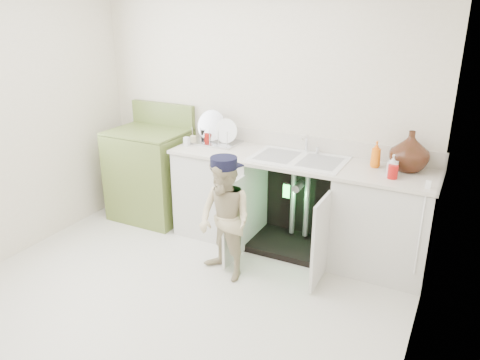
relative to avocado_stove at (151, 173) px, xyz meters
name	(u,v)px	position (x,y,z in m)	size (l,w,h in m)	color
ground	(177,297)	(1.12, -1.18, -0.50)	(3.50, 3.50, 0.00)	beige
room_shell	(169,148)	(1.12, -1.18, 0.75)	(6.00, 5.50, 1.26)	silver
counter_run	(300,202)	(1.70, 0.03, -0.02)	(2.44, 1.02, 1.24)	silver
avocado_stove	(151,173)	(0.00, 0.00, 0.00)	(0.78, 0.65, 1.22)	#5D7533
repair_worker	(225,219)	(1.31, -0.72, 0.04)	(0.73, 0.68, 1.07)	#C4B38C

